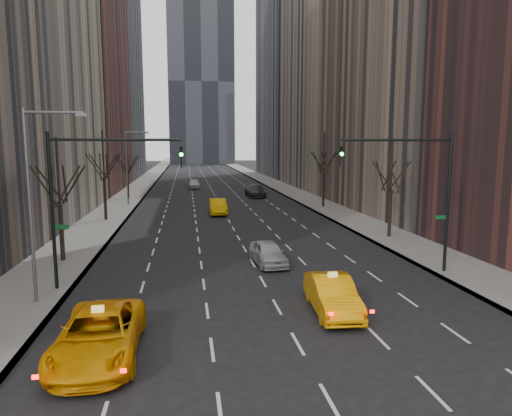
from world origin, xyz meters
name	(u,v)px	position (x,y,z in m)	size (l,w,h in m)	color
ground	(330,402)	(0.00, 0.00, 0.00)	(400.00, 400.00, 0.00)	black
sidewalk_left	(140,187)	(-12.25, 70.00, 0.07)	(4.50, 320.00, 0.15)	slate
sidewalk_right	(276,185)	(12.25, 70.00, 0.07)	(4.50, 320.00, 0.15)	slate
bld_left_far	(72,51)	(-21.50, 66.00, 22.00)	(14.00, 28.00, 44.00)	brown
bld_left_deep	(103,41)	(-21.50, 96.00, 30.00)	(14.00, 30.00, 60.00)	#5D5E62
bld_right_far	(339,38)	(21.50, 64.00, 25.00)	(14.00, 28.00, 50.00)	tan
bld_right_deep	(295,51)	(21.50, 95.00, 29.00)	(14.00, 30.00, 58.00)	#5D5E62
tower_far	(199,4)	(2.00, 170.00, 60.00)	(24.00, 24.00, 120.00)	black
tree_lw_b	(60,205)	(-12.00, 18.00, 3.72)	(3.36, 3.50, 7.82)	black
tree_lw_c	(104,180)	(-12.00, 34.00, 4.04)	(3.36, 3.50, 8.74)	black
tree_lw_d	(128,173)	(-12.00, 52.00, 3.56)	(3.36, 3.50, 7.36)	black
tree_rw_b	(391,192)	(12.00, 22.00, 3.72)	(3.36, 3.50, 7.82)	black
tree_rw_c	(324,174)	(12.00, 40.00, 4.04)	(3.36, 3.50, 8.74)	black
traffic_mast_left	(86,185)	(-9.11, 12.00, 5.49)	(6.69, 0.39, 8.00)	black
traffic_mast_right	(422,181)	(9.11, 12.00, 5.49)	(6.69, 0.39, 8.00)	black
streetlight_near	(37,186)	(-10.84, 10.00, 5.62)	(2.83, 0.22, 9.00)	slate
streetlight_far	(130,160)	(-10.84, 45.00, 5.62)	(2.83, 0.22, 9.00)	slate
taxi_suv	(99,335)	(-7.23, 3.97, 0.84)	(2.79, 6.06, 1.68)	#F59D05
taxi_sedan	(332,294)	(2.32, 6.98, 0.82)	(1.73, 4.97, 1.64)	#FF9F05
silver_sedan_ahead	(268,253)	(0.93, 15.51, 0.74)	(1.76, 4.36, 1.49)	#A2A5A9
far_taxi	(218,207)	(-0.78, 36.82, 0.83)	(1.75, 5.02, 1.66)	#F3AF05
far_suv_grey	(255,191)	(5.68, 52.48, 0.87)	(2.45, 6.02, 1.75)	#323137
far_car_white	(194,184)	(-2.84, 66.04, 0.82)	(1.94, 4.81, 1.64)	silver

